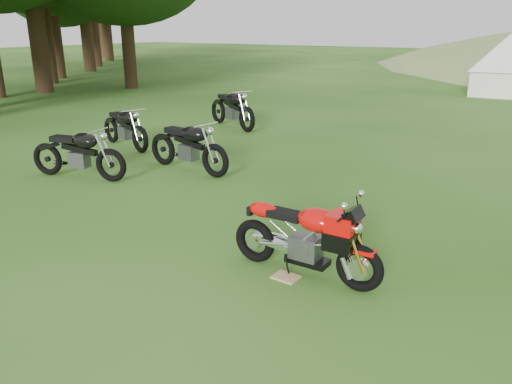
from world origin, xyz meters
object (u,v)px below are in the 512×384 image
Objects in this scene: vintage_moto_a at (77,152)px; vintage_moto_d at (232,107)px; vintage_moto_b at (188,144)px; plywood_board at (286,277)px; sport_motorcycle at (305,232)px; vintage_moto_c at (125,126)px.

vintage_moto_d reaches higher than vintage_moto_a.
vintage_moto_a is 0.96× the size of vintage_moto_b.
plywood_board is 0.13× the size of vintage_moto_d.
vintage_moto_b is at bearing 144.33° from plywood_board.
vintage_moto_d is at bearing 130.45° from sport_motorcycle.
vintage_moto_a is at bearing -47.67° from vintage_moto_c.
sport_motorcycle is 7.05m from vintage_moto_c.
vintage_moto_b reaches higher than vintage_moto_c.
sport_motorcycle is at bearing -12.35° from vintage_moto_c.
vintage_moto_b is 4.32m from vintage_moto_d.
vintage_moto_b is at bearing -1.18° from vintage_moto_c.
vintage_moto_a reaches higher than plywood_board.
sport_motorcycle is at bearing -25.37° from vintage_moto_d.
vintage_moto_d reaches higher than vintage_moto_b.
plywood_board is at bearing -26.76° from vintage_moto_d.
vintage_moto_d is at bearing 79.84° from vintage_moto_a.
vintage_moto_a is at bearing 167.75° from sport_motorcycle.
sport_motorcycle is 0.91× the size of vintage_moto_a.
vintage_moto_d reaches higher than sport_motorcycle.
vintage_moto_a is at bearing -61.49° from vintage_moto_d.
vintage_moto_c is 0.89× the size of vintage_moto_d.
vintage_moto_c is at bearing 152.22° from sport_motorcycle.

